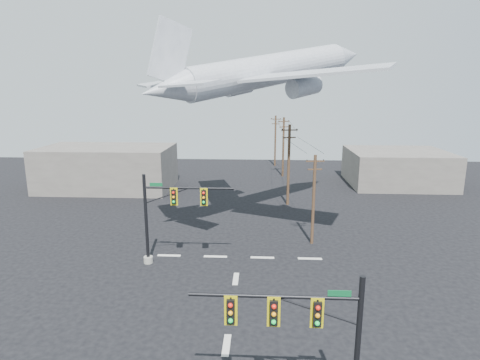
# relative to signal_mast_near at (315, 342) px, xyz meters

# --- Properties ---
(ground) EXTENTS (120.00, 120.00, 0.00)m
(ground) POSITION_rel_signal_mast_near_xyz_m (-4.09, 5.04, -3.88)
(ground) COLOR black
(ground) RESTS_ON ground
(lane_markings) EXTENTS (14.00, 21.20, 0.01)m
(lane_markings) POSITION_rel_signal_mast_near_xyz_m (-4.09, 10.37, -3.87)
(lane_markings) COLOR beige
(lane_markings) RESTS_ON ground
(signal_mast_near) EXTENTS (7.26, 0.75, 6.81)m
(signal_mast_near) POSITION_rel_signal_mast_near_xyz_m (0.00, 0.00, 0.00)
(signal_mast_near) COLOR gray
(signal_mast_near) RESTS_ON ground
(signal_mast_far) EXTENTS (7.47, 0.82, 7.44)m
(signal_mast_far) POSITION_rel_signal_mast_near_xyz_m (-9.90, 15.47, 0.13)
(signal_mast_far) COLOR gray
(signal_mast_far) RESTS_ON ground
(utility_pole_a) EXTENTS (1.66, 0.33, 8.28)m
(utility_pole_a) POSITION_rel_signal_mast_near_xyz_m (2.47, 20.49, 0.45)
(utility_pole_a) COLOR #4D3421
(utility_pole_a) RESTS_ON ground
(utility_pole_b) EXTENTS (1.98, 0.49, 9.84)m
(utility_pole_b) POSITION_rel_signal_mast_near_xyz_m (1.02, 33.18, 1.27)
(utility_pole_b) COLOR #4D3421
(utility_pole_b) RESTS_ON ground
(utility_pole_c) EXTENTS (1.84, 0.91, 9.54)m
(utility_pole_c) POSITION_rel_signal_mast_near_xyz_m (1.20, 49.52, 1.12)
(utility_pole_c) COLOR #4D3421
(utility_pole_c) RESTS_ON ground
(utility_pole_d) EXTENTS (1.83, 0.78, 9.22)m
(utility_pole_d) POSITION_rel_signal_mast_near_xyz_m (0.20, 58.58, 0.95)
(utility_pole_d) COLOR #4D3421
(utility_pole_d) RESTS_ON ground
(power_lines) EXTENTS (3.88, 38.09, 0.61)m
(power_lines) POSITION_rel_signal_mast_near_xyz_m (1.22, 39.53, 4.84)
(power_lines) COLOR black
(airliner) EXTENTS (23.16, 22.00, 7.18)m
(airliner) POSITION_rel_signal_mast_near_xyz_m (-1.57, 24.91, 11.72)
(airliner) COLOR silver
(building_left) EXTENTS (18.00, 10.00, 6.00)m
(building_left) POSITION_rel_signal_mast_near_xyz_m (-24.09, 40.04, -0.88)
(building_left) COLOR slate
(building_left) RESTS_ON ground
(building_right) EXTENTS (14.00, 12.00, 5.00)m
(building_right) POSITION_rel_signal_mast_near_xyz_m (17.91, 45.04, -1.38)
(building_right) COLOR slate
(building_right) RESTS_ON ground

